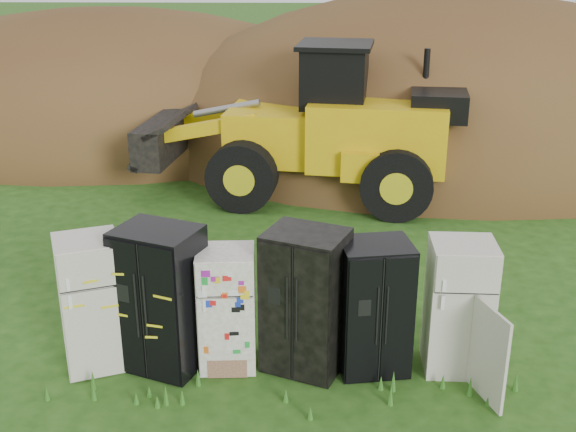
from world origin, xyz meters
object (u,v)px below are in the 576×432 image
Objects in this scene: fridge_black_side at (161,299)px; fridge_sticker at (227,309)px; fridge_leftmost at (92,303)px; fridge_dark_mid at (305,301)px; fridge_black_right at (374,307)px; wheel_loader at (295,121)px; fridge_open_door at (459,307)px.

fridge_black_side reaches higher than fridge_sticker.
fridge_dark_mid is (2.85, -0.00, 0.06)m from fridge_leftmost.
fridge_dark_mid is 0.91m from fridge_black_right.
fridge_sticker is at bearing -88.52° from wheel_loader.
fridge_open_door is (3.08, -0.00, 0.07)m from fridge_sticker.
fridge_sticker is 0.92× the size of fridge_black_right.
wheel_loader is (-0.25, 7.04, 0.73)m from fridge_dark_mid.
fridge_black_right is (2.83, -0.00, -0.08)m from fridge_black_side.
fridge_leftmost is 7.54m from wheel_loader.
fridge_sticker is 7.11m from wheel_loader.
fridge_sticker is at bearing 169.91° from fridge_black_right.
wheel_loader is at bearing 98.50° from fridge_black_side.
fridge_black_side is at bearing 178.49° from fridge_sticker.
fridge_black_right is at bearing -72.71° from wheel_loader.
fridge_black_side is 1.92m from fridge_dark_mid.
fridge_leftmost is at bearing -157.25° from fridge_dark_mid.
fridge_sticker is 3.08m from fridge_open_door.
fridge_open_door is (3.95, 0.03, -0.08)m from fridge_black_side.
fridge_black_right is at bearing 21.84° from fridge_black_side.
fridge_leftmost is 0.94× the size of fridge_dark_mid.
fridge_leftmost is 1.01× the size of fridge_black_right.
fridge_dark_mid is 1.08× the size of fridge_open_door.
fridge_black_right is at bearing 22.29° from fridge_dark_mid.
fridge_leftmost is 2.85m from fridge_dark_mid.
fridge_sticker is (1.80, 0.02, -0.08)m from fridge_leftmost.
fridge_sticker is at bearing -178.07° from fridge_open_door.
fridge_open_door is at bearing -63.98° from wheel_loader.
fridge_black_side is 1.09× the size of fridge_black_right.
wheel_loader is at bearing 48.18° from fridge_leftmost.
fridge_black_side is at bearing -95.37° from wheel_loader.
fridge_black_side is 3.96m from fridge_open_door.
fridge_leftmost reaches higher than fridge_open_door.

